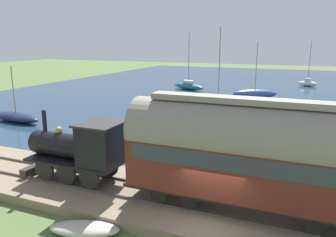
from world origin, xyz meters
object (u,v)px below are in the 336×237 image
passenger_coach (254,152)px  sailboat_blue (255,94)px  rowboat_off_pier (180,160)px  sailboat_navy (16,117)px  sailboat_white (308,83)px  steam_locomotive (82,147)px  rowboat_mid_harbor (328,150)px  sailboat_teal (188,86)px  sailboat_gray (218,105)px  beached_dinghy (85,229)px

passenger_coach → sailboat_blue: sailboat_blue is taller
passenger_coach → rowboat_off_pier: 7.88m
sailboat_navy → sailboat_white: bearing=-26.7°
steam_locomotive → rowboat_mid_harbor: bearing=-47.2°
sailboat_teal → sailboat_white: sailboat_teal is taller
passenger_coach → steam_locomotive: bearing=90.0°
rowboat_off_pier → sailboat_gray: bearing=27.5°
sailboat_navy → rowboat_mid_harbor: sailboat_navy is taller
sailboat_teal → rowboat_mid_harbor: 31.38m
sailboat_gray → rowboat_mid_harbor: size_ratio=3.16×
sailboat_white → sailboat_gray: bearing=-179.4°
sailboat_white → sailboat_navy: size_ratio=1.23×
beached_dinghy → sailboat_navy: bearing=53.4°
passenger_coach → beached_dinghy: bearing=119.2°
rowboat_off_pier → beached_dinghy: bearing=-163.7°
passenger_coach → sailboat_gray: (21.19, 6.73, -2.37)m
sailboat_blue → sailboat_navy: 28.99m
sailboat_gray → sailboat_blue: sailboat_gray is taller
sailboat_teal → sailboat_navy: sailboat_teal is taller
sailboat_gray → steam_locomotive: bearing=146.2°
sailboat_gray → rowboat_off_pier: sailboat_gray is taller
sailboat_gray → beached_dinghy: bearing=152.4°
rowboat_off_pier → passenger_coach: bearing=-114.5°
beached_dinghy → sailboat_blue: bearing=-2.5°
sailboat_blue → sailboat_teal: bearing=44.7°
sailboat_white → rowboat_mid_harbor: size_ratio=2.70×
sailboat_teal → beached_dinghy: sailboat_teal is taller
sailboat_blue → sailboat_navy: size_ratio=1.19×
steam_locomotive → passenger_coach: passenger_coach is taller
rowboat_mid_harbor → rowboat_off_pier: rowboat_mid_harbor is taller
rowboat_mid_harbor → steam_locomotive: bearing=129.6°
rowboat_mid_harbor → beached_dinghy: rowboat_mid_harbor is taller
passenger_coach → sailboat_white: bearing=-2.6°
passenger_coach → beached_dinghy: size_ratio=3.58×
sailboat_teal → sailboat_blue: bearing=-86.1°
steam_locomotive → sailboat_teal: sailboat_teal is taller
sailboat_gray → sailboat_white: size_ratio=1.17×
passenger_coach → sailboat_teal: sailboat_teal is taller
sailboat_gray → rowboat_off_pier: size_ratio=3.93×
sailboat_blue → passenger_coach: bearing=165.1°
passenger_coach → sailboat_blue: 31.98m
sailboat_white → rowboat_off_pier: sailboat_white is taller
beached_dinghy → sailboat_teal: bearing=13.4°
sailboat_white → beached_dinghy: bearing=-169.7°
sailboat_blue → sailboat_white: sailboat_white is taller
sailboat_blue → rowboat_off_pier: size_ratio=3.25×
steam_locomotive → rowboat_mid_harbor: (10.92, -11.79, -2.06)m
passenger_coach → rowboat_mid_harbor: (10.92, -3.49, -2.88)m
sailboat_gray → sailboat_white: sailboat_gray is taller
rowboat_off_pier → sailboat_teal: bearing=39.8°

